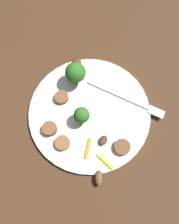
# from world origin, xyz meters

# --- Properties ---
(ground_plane) EXTENTS (1.40, 1.40, 0.00)m
(ground_plane) POSITION_xyz_m (0.00, 0.00, 0.00)
(ground_plane) COLOR #422B19
(plate) EXTENTS (0.26, 0.26, 0.01)m
(plate) POSITION_xyz_m (0.00, 0.00, 0.01)
(plate) COLOR white
(plate) RESTS_ON ground_plane
(fork) EXTENTS (0.18, 0.06, 0.00)m
(fork) POSITION_xyz_m (0.05, 0.08, 0.01)
(fork) COLOR silver
(fork) RESTS_ON plate
(broccoli_floret_0) EXTENTS (0.04, 0.04, 0.06)m
(broccoli_floret_0) POSITION_xyz_m (-0.07, 0.03, 0.05)
(broccoli_floret_0) COLOR #347525
(broccoli_floret_0) RESTS_ON plate
(broccoli_floret_1) EXTENTS (0.03, 0.03, 0.05)m
(broccoli_floret_1) POSITION_xyz_m (0.00, -0.02, 0.04)
(broccoli_floret_1) COLOR #347525
(broccoli_floret_1) RESTS_ON plate
(sausage_slice_0) EXTENTS (0.04, 0.04, 0.01)m
(sausage_slice_0) POSITION_xyz_m (0.01, -0.09, 0.02)
(sausage_slice_0) COLOR brown
(sausage_slice_0) RESTS_ON plate
(sausage_slice_1) EXTENTS (0.03, 0.03, 0.01)m
(sausage_slice_1) POSITION_xyz_m (-0.03, -0.08, 0.02)
(sausage_slice_1) COLOR brown
(sausage_slice_1) RESTS_ON plate
(sausage_slice_2) EXTENTS (0.04, 0.04, 0.01)m
(sausage_slice_2) POSITION_xyz_m (-0.07, -0.02, 0.02)
(sausage_slice_2) COLOR brown
(sausage_slice_2) RESTS_ON plate
(sausage_slice_3) EXTENTS (0.04, 0.04, 0.01)m
(sausage_slice_3) POSITION_xyz_m (0.10, -0.01, 0.02)
(sausage_slice_3) COLOR brown
(sausage_slice_3) RESTS_ON plate
(mushroom_0) EXTENTS (0.03, 0.03, 0.01)m
(mushroom_0) POSITION_xyz_m (0.11, -0.09, 0.01)
(mushroom_0) COLOR brown
(mushroom_0) RESTS_ON plate
(mushroom_1) EXTENTS (0.03, 0.03, 0.01)m
(mushroom_1) POSITION_xyz_m (-0.10, 0.07, 0.02)
(mushroom_1) COLOR #4C331E
(mushroom_1) RESTS_ON plate
(mushroom_2) EXTENTS (0.02, 0.03, 0.01)m
(mushroom_2) POSITION_xyz_m (0.06, -0.03, 0.01)
(mushroom_2) COLOR #422B19
(mushroom_2) RESTS_ON plate
(pepper_strip_0) EXTENTS (0.04, 0.01, 0.00)m
(pepper_strip_0) POSITION_xyz_m (0.09, -0.05, 0.01)
(pepper_strip_0) COLOR yellow
(pepper_strip_0) RESTS_ON plate
(pepper_strip_1) EXTENTS (0.03, 0.04, 0.00)m
(pepper_strip_1) POSITION_xyz_m (0.05, -0.06, 0.01)
(pepper_strip_1) COLOR orange
(pepper_strip_1) RESTS_ON plate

